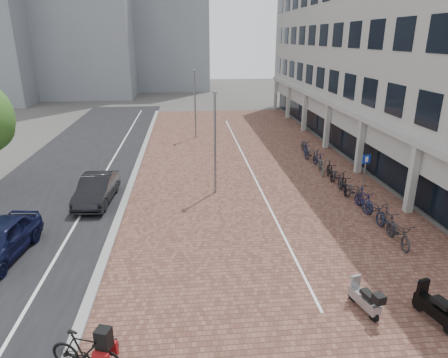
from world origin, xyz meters
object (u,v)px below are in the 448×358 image
(car_dark, at_px, (97,189))
(scooter_mid, at_px, (437,307))
(hero_bike, at_px, (86,351))
(scooter_front, at_px, (364,297))
(parking_sign, at_px, (365,169))

(car_dark, relative_size, scooter_mid, 2.54)
(hero_bike, relative_size, scooter_mid, 1.21)
(car_dark, bearing_deg, scooter_front, -41.06)
(hero_bike, height_order, scooter_front, hero_bike)
(scooter_front, bearing_deg, hero_bike, 177.66)
(car_dark, relative_size, hero_bike, 2.10)
(hero_bike, relative_size, scooter_front, 1.41)
(car_dark, xyz_separation_m, hero_bike, (2.00, -11.31, -0.09))
(car_dark, relative_size, scooter_front, 2.95)
(car_dark, height_order, scooter_mid, car_dark)
(scooter_mid, height_order, parking_sign, parking_sign)
(parking_sign, bearing_deg, hero_bike, -151.25)
(car_dark, xyz_separation_m, parking_sign, (14.00, -0.46, 0.82))
(car_dark, distance_m, hero_bike, 11.49)
(car_dark, distance_m, scooter_mid, 15.81)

